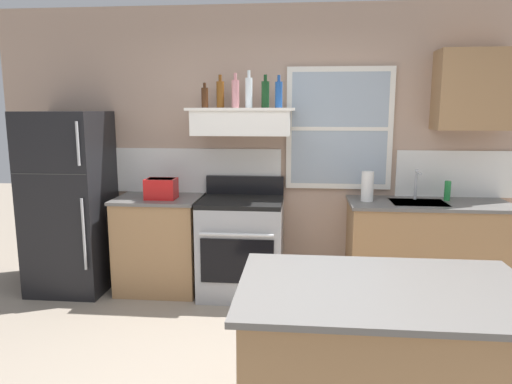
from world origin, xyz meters
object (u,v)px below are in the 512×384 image
object	(u,v)px
bottle_amber_wine	(220,94)
bottle_clear_tall	(249,92)
bottle_dark_green_wine	(265,94)
kitchen_island	(382,374)
bottle_brown_stout	(205,97)
dish_soap_bottle	(447,191)
refrigerator	(70,202)
stove_range	(242,246)
bottle_rose_pink	(235,93)
toaster	(161,188)
bottle_blue_liqueur	(279,94)
paper_towel_roll	(367,186)

from	to	relation	value
bottle_amber_wine	bottle_clear_tall	size ratio (longest dim) A/B	0.91
bottle_dark_green_wine	bottle_clear_tall	bearing A→B (deg)	-165.05
bottle_amber_wine	kitchen_island	bearing A→B (deg)	-62.34
bottle_brown_stout	dish_soap_bottle	xyz separation A→B (m)	(2.22, 0.07, -0.84)
refrigerator	bottle_clear_tall	world-z (taller)	bottle_clear_tall
bottle_brown_stout	kitchen_island	bearing A→B (deg)	-58.93
stove_range	bottle_rose_pink	world-z (taller)	bottle_rose_pink
stove_range	refrigerator	bearing A→B (deg)	-179.20
stove_range	bottle_rose_pink	bearing A→B (deg)	120.33
stove_range	kitchen_island	distance (m)	2.29
bottle_rose_pink	bottle_dark_green_wine	world-z (taller)	bottle_rose_pink
bottle_rose_pink	bottle_clear_tall	distance (m)	0.15
toaster	bottle_rose_pink	world-z (taller)	bottle_rose_pink
bottle_amber_wine	bottle_blue_liqueur	xyz separation A→B (m)	(0.54, -0.08, -0.01)
toaster	dish_soap_bottle	distance (m)	2.63
bottle_brown_stout	stove_range	bearing A→B (deg)	-11.37
stove_range	bottle_brown_stout	bearing A→B (deg)	168.63
bottle_rose_pink	bottle_dark_green_wine	bearing A→B (deg)	-5.72
bottle_amber_wine	refrigerator	bearing A→B (deg)	-173.60
dish_soap_bottle	bottle_rose_pink	bearing A→B (deg)	-179.12
bottle_brown_stout	paper_towel_roll	xyz separation A→B (m)	(1.49, -0.03, -0.79)
bottle_amber_wine	paper_towel_roll	bearing A→B (deg)	-4.28
bottle_rose_pink	kitchen_island	bearing A→B (deg)	-65.05
dish_soap_bottle	toaster	bearing A→B (deg)	-176.20
stove_range	bottle_amber_wine	world-z (taller)	bottle_amber_wine
bottle_amber_wine	bottle_dark_green_wine	world-z (taller)	bottle_amber_wine
bottle_dark_green_wine	toaster	bearing A→B (deg)	-173.06
refrigerator	kitchen_island	xyz separation A→B (m)	(2.60, -2.06, -0.40)
bottle_clear_tall	paper_towel_roll	bearing A→B (deg)	-0.20
bottle_brown_stout	bottle_dark_green_wine	xyz separation A→B (m)	(0.55, 0.01, 0.03)
refrigerator	bottle_rose_pink	xyz separation A→B (m)	(1.59, 0.13, 1.02)
refrigerator	stove_range	bearing A→B (deg)	0.80
bottle_clear_tall	paper_towel_roll	world-z (taller)	bottle_clear_tall
bottle_blue_liqueur	toaster	bearing A→B (deg)	-174.91
bottle_dark_green_wine	kitchen_island	xyz separation A→B (m)	(0.74, -2.16, -1.41)
stove_range	bottle_rose_pink	distance (m)	1.42
paper_towel_roll	kitchen_island	bearing A→B (deg)	-95.17
bottle_dark_green_wine	kitchen_island	distance (m)	2.68
toaster	bottle_clear_tall	xyz separation A→B (m)	(0.81, 0.08, 0.87)
bottle_blue_liqueur	dish_soap_bottle	bearing A→B (deg)	2.89
kitchen_island	refrigerator	bearing A→B (deg)	141.70
kitchen_island	bottle_blue_liqueur	bearing A→B (deg)	106.14
toaster	bottle_amber_wine	xyz separation A→B (m)	(0.54, 0.18, 0.86)
bottle_amber_wine	bottle_clear_tall	distance (m)	0.29
bottle_brown_stout	kitchen_island	world-z (taller)	bottle_brown_stout
stove_range	bottle_dark_green_wine	size ratio (longest dim) A/B	3.73
refrigerator	bottle_amber_wine	distance (m)	1.77
dish_soap_bottle	bottle_clear_tall	bearing A→B (deg)	-176.96
kitchen_island	dish_soap_bottle	bearing A→B (deg)	67.35
bottle_clear_tall	kitchen_island	world-z (taller)	bottle_clear_tall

